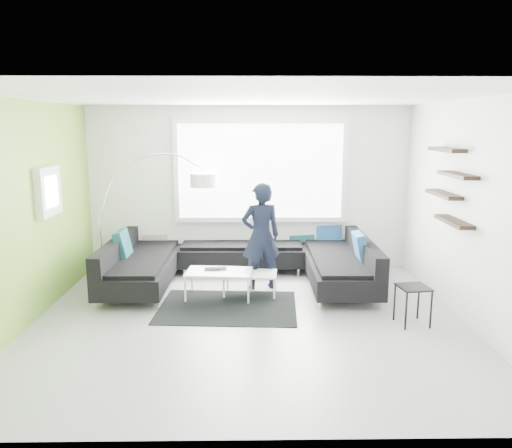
{
  "coord_description": "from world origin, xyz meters",
  "views": [
    {
      "loc": [
        -0.0,
        -6.07,
        2.46
      ],
      "look_at": [
        0.1,
        0.9,
        1.09
      ],
      "focal_mm": 35.0,
      "sensor_mm": 36.0,
      "label": 1
    }
  ],
  "objects_px": {
    "sectional_sofa": "(241,260)",
    "coffee_table": "(235,283)",
    "laptop": "(216,270)",
    "arc_lamp": "(99,219)",
    "side_table": "(412,305)",
    "person": "(261,236)"
  },
  "relations": [
    {
      "from": "sectional_sofa",
      "to": "coffee_table",
      "type": "xyz_separation_m",
      "value": [
        -0.08,
        -0.58,
        -0.18
      ]
    },
    {
      "from": "laptop",
      "to": "sectional_sofa",
      "type": "bearing_deg",
      "value": 53.9
    },
    {
      "from": "arc_lamp",
      "to": "coffee_table",
      "type": "bearing_deg",
      "value": -25.38
    },
    {
      "from": "side_table",
      "to": "person",
      "type": "height_order",
      "value": "person"
    },
    {
      "from": "sectional_sofa",
      "to": "arc_lamp",
      "type": "distance_m",
      "value": 2.33
    },
    {
      "from": "coffee_table",
      "to": "laptop",
      "type": "relative_size",
      "value": 3.55
    },
    {
      "from": "sectional_sofa",
      "to": "side_table",
      "type": "relative_size",
      "value": 8.1
    },
    {
      "from": "coffee_table",
      "to": "side_table",
      "type": "xyz_separation_m",
      "value": [
        2.26,
        -1.11,
        0.05
      ]
    },
    {
      "from": "sectional_sofa",
      "to": "coffee_table",
      "type": "relative_size",
      "value": 3.33
    },
    {
      "from": "sectional_sofa",
      "to": "person",
      "type": "relative_size",
      "value": 2.48
    },
    {
      "from": "sectional_sofa",
      "to": "person",
      "type": "bearing_deg",
      "value": -34.46
    },
    {
      "from": "sectional_sofa",
      "to": "arc_lamp",
      "type": "xyz_separation_m",
      "value": [
        -2.23,
        0.18,
        0.64
      ]
    },
    {
      "from": "arc_lamp",
      "to": "side_table",
      "type": "xyz_separation_m",
      "value": [
        4.42,
        -1.87,
        -0.77
      ]
    },
    {
      "from": "sectional_sofa",
      "to": "coffee_table",
      "type": "bearing_deg",
      "value": -96.91
    },
    {
      "from": "side_table",
      "to": "laptop",
      "type": "xyz_separation_m",
      "value": [
        -2.53,
        1.07,
        0.16
      ]
    },
    {
      "from": "arc_lamp",
      "to": "side_table",
      "type": "height_order",
      "value": "arc_lamp"
    },
    {
      "from": "sectional_sofa",
      "to": "laptop",
      "type": "distance_m",
      "value": 0.71
    },
    {
      "from": "side_table",
      "to": "person",
      "type": "xyz_separation_m",
      "value": [
        -1.87,
        1.47,
        0.57
      ]
    },
    {
      "from": "arc_lamp",
      "to": "person",
      "type": "relative_size",
      "value": 1.25
    },
    {
      "from": "arc_lamp",
      "to": "person",
      "type": "bearing_deg",
      "value": -14.83
    },
    {
      "from": "sectional_sofa",
      "to": "laptop",
      "type": "xyz_separation_m",
      "value": [
        -0.35,
        -0.62,
        0.03
      ]
    },
    {
      "from": "arc_lamp",
      "to": "side_table",
      "type": "distance_m",
      "value": 4.86
    }
  ]
}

